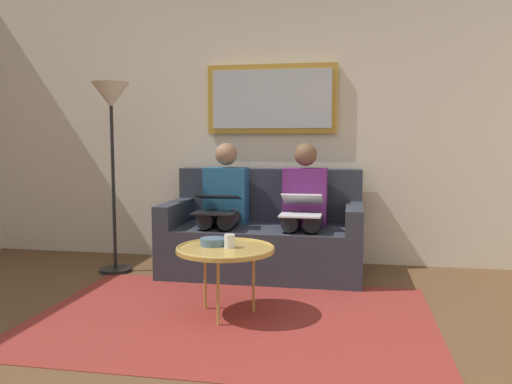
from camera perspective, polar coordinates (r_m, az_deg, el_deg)
wall_rear at (r=5.00m, az=1.89°, el=7.31°), size 6.00×0.12×2.60m
area_rug at (r=3.47m, az=-2.62°, el=-13.76°), size 2.60×1.80×0.01m
couch at (r=4.60m, az=0.95°, el=-4.90°), size 1.70×0.90×0.90m
framed_mirror at (r=4.92m, az=1.73°, el=10.26°), size 1.23×0.05×0.65m
coffee_table at (r=3.41m, az=-3.41°, el=-6.40°), size 0.65×0.65×0.47m
cup at (r=3.40m, az=-2.96°, el=-5.46°), size 0.07×0.07×0.09m
bowl at (r=3.49m, az=-4.76°, el=-5.52°), size 0.18×0.18×0.05m
person_left at (r=4.44m, az=5.34°, el=-1.45°), size 0.38×0.58×1.14m
laptop_white at (r=4.21m, az=5.06°, el=-1.56°), size 0.33×0.39×0.17m
person_right at (r=4.56m, az=-3.60°, el=-1.25°), size 0.38×0.58×1.14m
laptop_black at (r=4.32m, az=-4.39°, el=-1.33°), size 0.35×0.36×0.15m
standing_lamp at (r=4.67m, az=-15.73°, el=8.09°), size 0.32×0.32×1.66m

